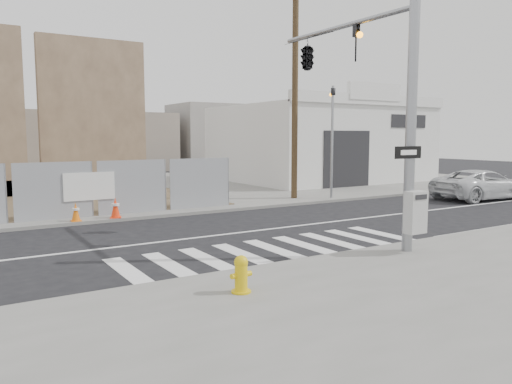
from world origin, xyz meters
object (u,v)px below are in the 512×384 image
traffic_cone_c (76,212)px  traffic_cone_d (115,208)px  fire_hydrant (241,274)px  signal_pole (338,75)px  suv (482,185)px  auto_shop (319,143)px

traffic_cone_c → traffic_cone_d: 1.36m
fire_hydrant → traffic_cone_d: traffic_cone_d is taller
signal_pole → traffic_cone_c: bearing=134.5°
suv → auto_shop: bearing=7.5°
fire_hydrant → traffic_cone_c: fire_hydrant is taller
auto_shop → traffic_cone_d: size_ratio=16.35×
fire_hydrant → traffic_cone_c: size_ratio=1.09×
signal_pole → fire_hydrant: size_ratio=9.96×
suv → traffic_cone_c: suv is taller
traffic_cone_c → traffic_cone_d: bearing=-0.0°
traffic_cone_c → traffic_cone_d: size_ratio=0.88×
fire_hydrant → suv: suv is taller
signal_pole → traffic_cone_c: (-6.16, 6.27, -4.35)m
suv → traffic_cone_d: size_ratio=6.94×
signal_pole → suv: 12.99m
fire_hydrant → traffic_cone_d: (0.49, 9.75, 0.01)m
fire_hydrant → auto_shop: bearing=38.1°
signal_pole → auto_shop: bearing=52.5°
auto_shop → fire_hydrant: 25.06m
auto_shop → traffic_cone_d: auto_shop is taller
auto_shop → suv: (0.42, -11.85, -1.83)m
auto_shop → fire_hydrant: bearing=-132.2°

